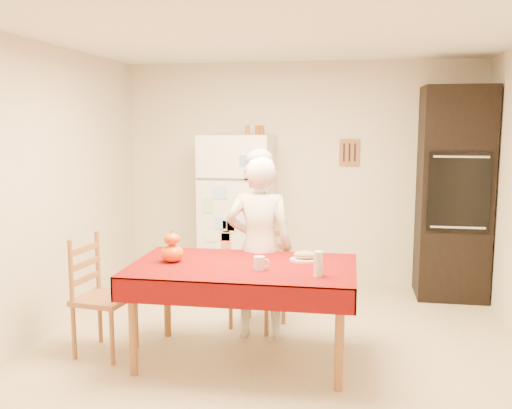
% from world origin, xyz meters
% --- Properties ---
extents(floor, '(4.50, 4.50, 0.00)m').
position_xyz_m(floor, '(0.00, 0.00, 0.00)').
color(floor, '#C2AA8C').
rests_on(floor, ground).
extents(room_shell, '(4.02, 4.52, 2.51)m').
position_xyz_m(room_shell, '(0.00, 0.00, 1.62)').
color(room_shell, beige).
rests_on(room_shell, ground).
extents(refrigerator, '(0.75, 0.74, 1.70)m').
position_xyz_m(refrigerator, '(-0.65, 1.88, 0.85)').
color(refrigerator, white).
rests_on(refrigerator, floor).
extents(oven_cabinet, '(0.70, 0.62, 2.20)m').
position_xyz_m(oven_cabinet, '(1.63, 1.93, 1.10)').
color(oven_cabinet, black).
rests_on(oven_cabinet, floor).
extents(dining_table, '(1.70, 1.00, 0.76)m').
position_xyz_m(dining_table, '(-0.22, -0.07, 0.69)').
color(dining_table, brown).
rests_on(dining_table, floor).
extents(chair_far, '(0.53, 0.52, 0.95)m').
position_xyz_m(chair_far, '(-0.21, 0.74, 0.51)').
color(chair_far, brown).
rests_on(chair_far, floor).
extents(chair_left, '(0.46, 0.47, 0.95)m').
position_xyz_m(chair_left, '(-1.39, -0.10, 0.51)').
color(chair_left, brown).
rests_on(chair_left, floor).
extents(seated_woman, '(0.58, 0.39, 1.56)m').
position_xyz_m(seated_woman, '(-0.17, 0.44, 0.78)').
color(seated_woman, silver).
rests_on(seated_woman, floor).
extents(coffee_mug, '(0.08, 0.08, 0.10)m').
position_xyz_m(coffee_mug, '(-0.07, -0.19, 0.81)').
color(coffee_mug, silver).
rests_on(coffee_mug, dining_table).
extents(pumpkin_lower, '(0.18, 0.18, 0.13)m').
position_xyz_m(pumpkin_lower, '(-0.78, -0.07, 0.83)').
color(pumpkin_lower, red).
rests_on(pumpkin_lower, dining_table).
extents(pumpkin_upper, '(0.12, 0.12, 0.09)m').
position_xyz_m(pumpkin_upper, '(-0.78, -0.07, 0.94)').
color(pumpkin_upper, '#DF5505').
rests_on(pumpkin_upper, pumpkin_lower).
extents(wine_glass, '(0.07, 0.07, 0.18)m').
position_xyz_m(wine_glass, '(0.37, -0.29, 0.85)').
color(wine_glass, silver).
rests_on(wine_glass, dining_table).
extents(bread_plate, '(0.24, 0.24, 0.02)m').
position_xyz_m(bread_plate, '(0.24, 0.12, 0.77)').
color(bread_plate, silver).
rests_on(bread_plate, dining_table).
extents(bread_loaf, '(0.18, 0.10, 0.06)m').
position_xyz_m(bread_loaf, '(0.24, 0.12, 0.81)').
color(bread_loaf, tan).
rests_on(bread_loaf, bread_plate).
extents(spice_jar_left, '(0.05, 0.05, 0.10)m').
position_xyz_m(spice_jar_left, '(-0.55, 1.93, 1.75)').
color(spice_jar_left, '#925C1A').
rests_on(spice_jar_left, refrigerator).
extents(spice_jar_mid, '(0.05, 0.05, 0.10)m').
position_xyz_m(spice_jar_mid, '(-0.44, 1.93, 1.75)').
color(spice_jar_mid, brown).
rests_on(spice_jar_mid, refrigerator).
extents(spice_jar_right, '(0.05, 0.05, 0.10)m').
position_xyz_m(spice_jar_right, '(-0.39, 1.93, 1.75)').
color(spice_jar_right, brown).
rests_on(spice_jar_right, refrigerator).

